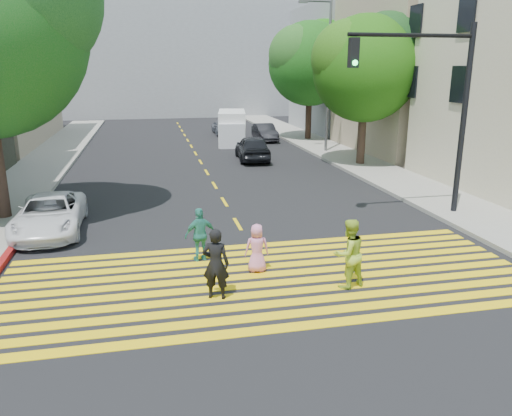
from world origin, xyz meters
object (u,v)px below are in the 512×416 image
object	(u,v)px
tree_right_near	(367,63)
dark_car_near	(252,148)
pedestrian_extra	(200,235)
silver_car	(225,126)
white_van	(232,129)
tree_right_far	(311,59)
pedestrian_child	(257,248)
pedestrian_woman	(349,254)
white_sedan	(50,214)
dark_car_parked	(265,132)
traffic_signal	(434,95)
pedestrian_man	(216,264)

from	to	relation	value
tree_right_near	dark_car_near	xyz separation A→B (m)	(-5.48, 2.90, -4.68)
pedestrian_extra	silver_car	distance (m)	27.37
white_van	pedestrian_extra	bearing A→B (deg)	-92.32
tree_right_far	pedestrian_child	xyz separation A→B (m)	(-8.96, -23.23, -5.11)
pedestrian_woman	white_sedan	bearing A→B (deg)	-52.90
dark_car_near	white_sedan	bearing A→B (deg)	55.55
tree_right_far	tree_right_near	bearing A→B (deg)	-91.45
white_van	tree_right_far	bearing A→B (deg)	15.16
silver_car	white_sedan	bearing A→B (deg)	69.07
silver_car	dark_car_parked	xyz separation A→B (m)	(2.32, -4.28, -0.01)
pedestrian_woman	pedestrian_extra	distance (m)	4.14
silver_car	dark_car_near	bearing A→B (deg)	89.71
white_sedan	pedestrian_child	bearing A→B (deg)	-39.07
pedestrian_child	dark_car_parked	distance (m)	24.44
tree_right_near	pedestrian_extra	size ratio (longest dim) A/B	5.30
dark_car_parked	white_van	size ratio (longest dim) A/B	0.74
tree_right_near	traffic_signal	bearing A→B (deg)	-100.69
pedestrian_extra	silver_car	world-z (taller)	pedestrian_extra
pedestrian_man	pedestrian_woman	bearing A→B (deg)	-162.22
dark_car_near	silver_car	bearing A→B (deg)	-87.06
tree_right_far	dark_car_near	bearing A→B (deg)	-128.60
white_sedan	silver_car	xyz separation A→B (m)	(9.30, 23.45, 0.02)
white_van	pedestrian_child	bearing A→B (deg)	-88.45
pedestrian_woman	dark_car_near	world-z (taller)	pedestrian_woman
pedestrian_woman	dark_car_parked	xyz separation A→B (m)	(3.80, 25.15, -0.24)
pedestrian_woman	pedestrian_child	distance (m)	2.42
tree_right_near	pedestrian_man	bearing A→B (deg)	-124.47
dark_car_near	traffic_signal	distance (m)	13.44
pedestrian_man	dark_car_parked	distance (m)	26.06
white_van	traffic_signal	bearing A→B (deg)	-69.36
white_van	white_sedan	bearing A→B (deg)	-107.04
dark_car_near	pedestrian_man	bearing A→B (deg)	79.50
white_sedan	dark_car_parked	xyz separation A→B (m)	(11.63, 19.17, 0.01)
tree_right_near	pedestrian_extra	world-z (taller)	tree_right_near
dark_car_near	silver_car	world-z (taller)	dark_car_near
pedestrian_man	white_sedan	size ratio (longest dim) A/B	0.39
white_van	dark_car_near	bearing A→B (deg)	-79.81
pedestrian_child	dark_car_near	size ratio (longest dim) A/B	0.30
pedestrian_child	white_van	world-z (taller)	white_van
pedestrian_child	traffic_signal	world-z (taller)	traffic_signal
tree_right_far	white_van	bearing A→B (deg)	-174.29
silver_car	pedestrian_extra	bearing A→B (deg)	80.63
pedestrian_woman	white_sedan	size ratio (longest dim) A/B	0.40
tree_right_far	dark_car_parked	world-z (taller)	tree_right_far
pedestrian_extra	traffic_signal	bearing A→B (deg)	-174.92
pedestrian_man	white_sedan	distance (m)	7.51
white_sedan	dark_car_near	distance (m)	14.64
tree_right_far	pedestrian_woman	xyz separation A→B (m)	(-7.00, -24.63, -4.90)
tree_right_near	pedestrian_child	bearing A→B (deg)	-123.49
silver_car	pedestrian_man	bearing A→B (deg)	81.63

